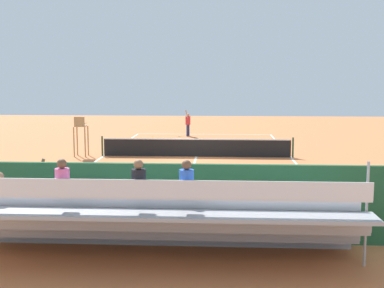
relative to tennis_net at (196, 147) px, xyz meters
name	(u,v)px	position (x,y,z in m)	size (l,w,h in m)	color
ground_plane	(196,157)	(0.00, 0.00, -0.50)	(60.00, 60.00, 0.00)	#D17542
court_line_markings	(197,156)	(0.00, -0.04, -0.50)	(10.10, 22.20, 0.01)	white
tennis_net	(196,147)	(0.00, 0.00, 0.00)	(10.30, 0.10, 1.07)	black
backdrop_wall	(168,202)	(0.00, 14.00, 0.50)	(18.00, 0.16, 2.00)	#235633
bleacher_stand	(156,219)	(0.15, 15.36, 0.45)	(9.06, 2.40, 2.48)	#9EA0A5
umpire_chair	(81,132)	(6.20, 0.25, 0.81)	(0.67, 0.67, 2.14)	#A88456
courtside_bench	(291,214)	(-3.19, 13.27, 0.06)	(1.80, 0.40, 0.93)	#33383D
equipment_bag	(212,228)	(-1.09, 13.40, -0.32)	(0.90, 0.36, 0.36)	#B22D2D
tennis_player	(188,122)	(1.11, -9.60, 0.51)	(0.46, 0.56, 1.93)	navy
tennis_racket	(179,136)	(1.72, -9.39, -0.49)	(0.32, 0.57, 0.03)	black
tennis_ball_near	(153,137)	(3.60, -8.94, -0.47)	(0.07, 0.07, 0.07)	#CCDB33
line_judge	(39,192)	(3.68, 13.10, 0.51)	(0.36, 0.53, 1.93)	#232328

